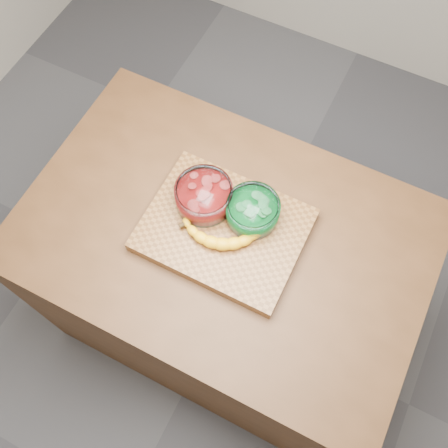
% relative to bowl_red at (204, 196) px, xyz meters
% --- Properties ---
extents(ground, '(3.50, 3.50, 0.00)m').
position_rel_bowl_red_xyz_m(ground, '(0.09, -0.05, -0.98)').
color(ground, '#4F4F53').
rests_on(ground, ground).
extents(room_shell, '(3.52, 3.52, 2.71)m').
position_rel_bowl_red_xyz_m(room_shell, '(0.09, -0.05, 0.70)').
color(room_shell, beige).
rests_on(room_shell, ground).
extents(counter, '(1.20, 0.80, 0.90)m').
position_rel_bowl_red_xyz_m(counter, '(0.09, -0.05, -0.53)').
color(counter, '#4F2F17').
rests_on(counter, ground).
extents(cutting_board, '(0.45, 0.35, 0.04)m').
position_rel_bowl_red_xyz_m(cutting_board, '(0.09, -0.05, -0.06)').
color(cutting_board, brown).
rests_on(cutting_board, counter).
extents(bowl_red, '(0.17, 0.17, 0.08)m').
position_rel_bowl_red_xyz_m(bowl_red, '(0.00, 0.00, 0.00)').
color(bowl_red, white).
rests_on(bowl_red, cutting_board).
extents(bowl_green, '(0.15, 0.15, 0.07)m').
position_rel_bowl_red_xyz_m(bowl_green, '(0.14, 0.02, -0.00)').
color(bowl_green, white).
rests_on(bowl_green, cutting_board).
extents(banana, '(0.25, 0.16, 0.04)m').
position_rel_bowl_red_xyz_m(banana, '(0.09, -0.06, -0.02)').
color(banana, yellow).
rests_on(banana, cutting_board).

